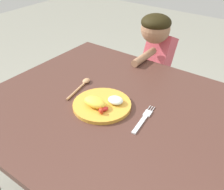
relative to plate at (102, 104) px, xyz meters
name	(u,v)px	position (x,y,z in m)	size (l,w,h in m)	color
dining_table	(121,127)	(0.08, 0.03, -0.11)	(1.23, 0.98, 0.74)	#4D2E26
plate	(102,104)	(0.00, 0.00, 0.00)	(0.25, 0.25, 0.05)	gold
fork	(143,120)	(0.19, 0.03, -0.01)	(0.05, 0.20, 0.01)	silver
spoon	(82,85)	(-0.18, 0.08, -0.01)	(0.06, 0.20, 0.02)	tan
person	(156,76)	(-0.08, 0.69, -0.20)	(0.17, 0.42, 0.99)	navy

